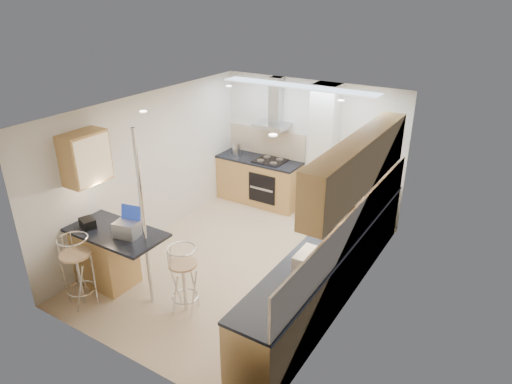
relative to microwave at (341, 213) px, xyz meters
The scene contains 16 objects.
ground 1.84m from the microwave, 161.49° to the right, with size 4.80×4.80×0.00m, color beige.
room_shell 1.20m from the microwave, behind, with size 3.64×4.84×2.51m.
right_counter 0.77m from the microwave, 80.41° to the right, with size 0.63×4.40×0.92m.
back_counter 2.94m from the microwave, 145.57° to the left, with size 1.70×0.63×0.92m.
peninsula 3.24m from the microwave, 142.89° to the right, with size 1.47×0.72×0.94m.
microwave is the anchor object (origin of this frame).
laptop 2.98m from the microwave, 139.61° to the right, with size 0.31×0.23×0.22m, color #9EA0A5.
bag 3.58m from the microwave, 145.17° to the right, with size 0.23×0.17×0.13m, color black.
bar_stool_near 3.71m from the microwave, 137.84° to the right, with size 0.43×0.43×1.05m, color tan, non-canonical shape.
bar_stool_end 2.39m from the microwave, 127.72° to the right, with size 0.40×0.40×0.98m, color tan, non-canonical shape.
jar_a 0.15m from the microwave, 87.51° to the right, with size 0.12×0.12×0.20m, color silver.
jar_b 0.62m from the microwave, 84.56° to the left, with size 0.11×0.11×0.17m, color silver.
jar_c 1.28m from the microwave, 83.19° to the right, with size 0.14×0.14×0.21m, color beige.
jar_d 1.41m from the microwave, 87.06° to the right, with size 0.10×0.10×0.13m, color white.
bread_bin 1.32m from the microwave, 83.44° to the right, with size 0.32×0.41×0.21m, color silver.
kettle 3.33m from the microwave, 150.87° to the left, with size 0.16×0.16×0.23m, color #B0B3B5.
Camera 1 is at (3.44, -5.10, 4.02)m, focal length 32.00 mm.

